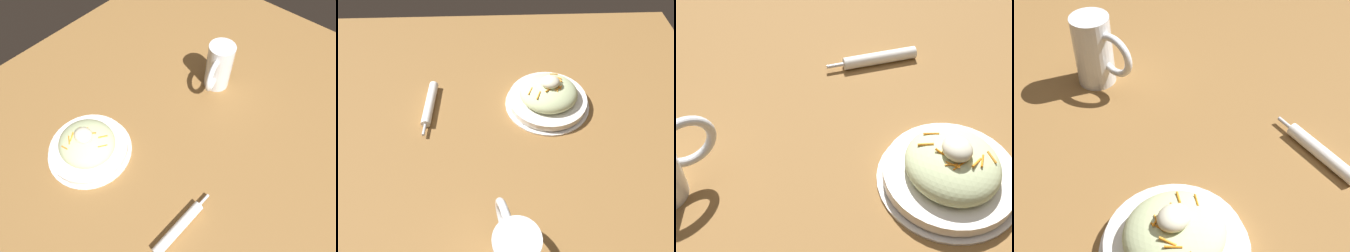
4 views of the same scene
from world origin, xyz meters
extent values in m
plane|color=olive|center=(0.00, 0.00, 0.00)|extent=(1.43, 1.43, 0.00)
cylinder|color=white|center=(0.22, 0.24, 0.00)|extent=(0.23, 0.23, 0.01)
cylinder|color=white|center=(0.22, 0.24, 0.02)|extent=(0.22, 0.22, 0.02)
ellipsoid|color=beige|center=(0.22, 0.24, 0.04)|extent=(0.16, 0.15, 0.06)
cylinder|color=orange|center=(0.24, 0.23, 0.07)|extent=(0.01, 0.03, 0.01)
cylinder|color=orange|center=(0.21, 0.22, 0.07)|extent=(0.02, 0.01, 0.01)
cylinder|color=orange|center=(0.19, 0.21, 0.07)|extent=(0.01, 0.02, 0.01)
cylinder|color=orange|center=(0.24, 0.22, 0.07)|extent=(0.03, 0.02, 0.01)
cylinder|color=orange|center=(0.24, 0.26, 0.07)|extent=(0.02, 0.02, 0.01)
cylinder|color=orange|center=(0.24, 0.22, 0.07)|extent=(0.01, 0.02, 0.00)
cylinder|color=orange|center=(0.24, 0.29, 0.07)|extent=(0.02, 0.01, 0.01)
cylinder|color=orange|center=(0.17, 0.22, 0.07)|extent=(0.01, 0.02, 0.01)
cylinder|color=orange|center=(0.24, 0.27, 0.07)|extent=(0.02, 0.02, 0.01)
ellipsoid|color=#EFEACC|center=(0.22, 0.24, 0.08)|extent=(0.05, 0.05, 0.03)
cylinder|color=white|center=(0.10, -0.20, 0.08)|extent=(0.08, 0.08, 0.15)
cylinder|color=#B76B14|center=(0.10, -0.20, 0.05)|extent=(0.07, 0.07, 0.10)
cylinder|color=white|center=(0.10, -0.20, 0.11)|extent=(0.07, 0.07, 0.01)
torus|color=white|center=(0.09, -0.15, 0.09)|extent=(0.04, 0.10, 0.10)
cylinder|color=white|center=(-0.11, 0.24, 0.01)|extent=(0.03, 0.16, 0.03)
cylinder|color=silver|center=(-0.11, 0.15, 0.01)|extent=(0.01, 0.04, 0.01)
camera|label=1|loc=(-0.21, 0.40, 0.73)|focal=31.33mm
camera|label=2|loc=(0.08, -0.40, 0.65)|focal=34.90mm
camera|label=3|loc=(0.60, -0.06, 0.60)|focal=49.44mm
camera|label=4|loc=(0.45, 0.57, 0.65)|focal=51.66mm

